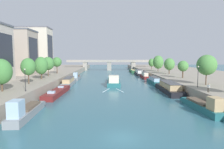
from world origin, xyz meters
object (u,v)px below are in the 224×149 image
at_px(moored_boat_left_gap_after, 77,77).
at_px(tree_left_third, 28,67).
at_px(moored_boat_right_midway, 145,76).
at_px(lamppost_left_bank, 25,79).
at_px(tree_right_far, 183,66).
at_px(bridge_far, 109,64).
at_px(moored_boat_right_gap_after, 139,73).
at_px(tree_left_midway, 1,72).
at_px(tree_left_second, 57,62).
at_px(tree_right_past_mid, 207,65).
at_px(tree_right_distant, 152,63).
at_px(tree_right_third, 169,64).
at_px(moored_boat_left_far, 69,82).
at_px(moored_boat_right_end, 169,88).
at_px(moored_boat_left_midway, 57,92).
at_px(tree_right_end_of_row, 158,62).
at_px(lamppost_right_bank, 198,76).
at_px(barge_midriver, 113,81).
at_px(moored_boat_right_far, 133,71).
at_px(person_on_quay, 209,87).
at_px(moored_boat_right_upstream, 154,81).
at_px(tree_left_nearest, 41,66).
at_px(moored_boat_right_near, 203,106).
at_px(tree_left_end_of_row, 48,64).
at_px(moored_boat_left_downstream, 26,111).

bearing_deg(moored_boat_left_gap_after, tree_left_third, -103.63).
xyz_separation_m(moored_boat_right_midway, lamppost_left_bank, (-31.40, -42.40, 3.68)).
height_order(tree_right_far, bridge_far, tree_right_far).
relative_size(moored_boat_right_gap_after, tree_left_midway, 2.53).
xyz_separation_m(tree_left_second, tree_right_past_mid, (42.73, -32.05, 0.15)).
height_order(tree_left_second, tree_right_distant, tree_left_second).
distance_m(tree_right_past_mid, tree_right_third, 28.20).
xyz_separation_m(moored_boat_left_far, moored_boat_right_end, (28.13, -13.80, 0.12)).
bearing_deg(moored_boat_right_midway, moored_boat_left_far, -148.28).
height_order(moored_boat_left_gap_after, tree_right_far, tree_right_far).
bearing_deg(moored_boat_left_midway, moored_boat_left_gap_after, 90.09).
distance_m(tree_right_past_mid, tree_right_end_of_row, 41.07).
relative_size(tree_left_third, lamppost_left_bank, 1.45).
height_order(tree_right_past_mid, lamppost_right_bank, tree_right_past_mid).
bearing_deg(tree_left_third, tree_right_third, 30.57).
bearing_deg(tree_right_distant, moored_boat_right_end, -98.44).
relative_size(moored_boat_left_gap_after, tree_right_past_mid, 1.60).
bearing_deg(barge_midriver, moored_boat_right_far, 74.58).
xyz_separation_m(moored_boat_right_end, tree_left_third, (-34.79, -1.28, 5.51)).
bearing_deg(tree_left_third, person_on_quay, -17.76).
bearing_deg(bridge_far, moored_boat_right_upstream, -77.57).
height_order(tree_left_third, tree_left_nearest, tree_left_nearest).
relative_size(moored_boat_right_midway, tree_right_distant, 2.05).
xyz_separation_m(moored_boat_right_near, lamppost_right_bank, (3.55, 9.48, 4.11)).
distance_m(moored_boat_right_gap_after, bridge_far, 36.43).
relative_size(moored_boat_right_far, tree_left_second, 2.27).
xyz_separation_m(barge_midriver, tree_left_end_of_row, (-22.09, 1.11, 5.81)).
height_order(barge_midriver, person_on_quay, person_on_quay).
bearing_deg(tree_right_far, tree_right_third, 89.08).
xyz_separation_m(tree_right_distant, bridge_far, (-21.62, 29.43, -1.69)).
height_order(moored_boat_right_midway, bridge_far, bridge_far).
distance_m(barge_midriver, tree_left_midway, 35.64).
xyz_separation_m(moored_boat_left_downstream, person_on_quay, (30.90, 6.07, 2.46)).
bearing_deg(moored_boat_right_near, moored_boat_right_gap_after, 90.06).
distance_m(moored_boat_left_far, person_on_quay, 41.32).
height_order(tree_right_past_mid, tree_right_far, tree_right_past_mid).
distance_m(tree_right_far, tree_right_third, 13.51).
xyz_separation_m(tree_left_third, tree_right_end_of_row, (41.96, 38.13, 0.01)).
xyz_separation_m(tree_left_end_of_row, lamppost_left_bank, (4.31, -28.40, -1.91)).
relative_size(moored_boat_right_far, person_on_quay, 8.95).
relative_size(moored_boat_right_upstream, moored_boat_right_midway, 1.11).
height_order(moored_boat_left_gap_after, tree_right_end_of_row, tree_right_end_of_row).
xyz_separation_m(moored_boat_right_far, lamppost_left_bank, (-30.79, -74.46, 4.19)).
distance_m(lamppost_right_bank, person_on_quay, 6.26).
bearing_deg(person_on_quay, moored_boat_right_gap_after, 92.65).
height_order(moored_boat_left_midway, moored_boat_right_end, moored_boat_right_end).
bearing_deg(person_on_quay, tree_left_second, 132.99).
distance_m(moored_boat_right_far, tree_left_third, 73.26).
bearing_deg(moored_boat_right_end, tree_right_far, 53.56).
relative_size(moored_boat_left_gap_after, person_on_quay, 6.93).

